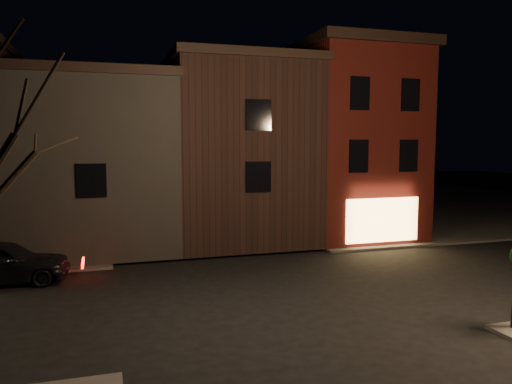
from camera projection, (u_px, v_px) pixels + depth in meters
ground at (264, 294)px, 17.52m from camera, size 120.00×120.00×0.00m
sidewalk_far_right at (415, 204)px, 42.38m from camera, size 30.00×30.00×0.12m
corner_building at (346, 140)px, 28.32m from camera, size 6.50×8.50×10.50m
row_building_a at (231, 150)px, 27.46m from camera, size 7.30×10.30×9.40m
row_building_b at (93, 161)px, 25.39m from camera, size 7.80×10.30×8.40m
parked_car_a at (1, 262)px, 18.63m from camera, size 4.98×2.27×1.66m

